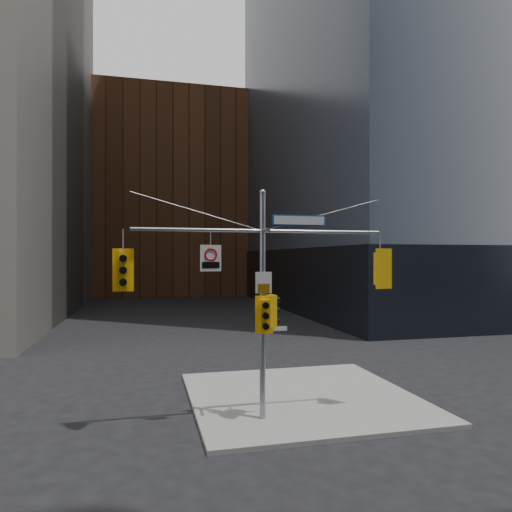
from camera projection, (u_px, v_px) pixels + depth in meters
name	position (u px, v px, depth m)	size (l,w,h in m)	color
ground	(281.00, 449.00, 12.27)	(160.00, 160.00, 0.00)	black
sidewalk_corner	(302.00, 397.00, 16.63)	(8.00, 8.00, 0.15)	gray
podium_ne	(440.00, 277.00, 50.03)	(36.40, 36.40, 6.00)	black
brick_midrise	(169.00, 199.00, 68.65)	(26.00, 20.00, 28.00)	brown
signal_assembly	(263.00, 282.00, 14.22)	(8.00, 0.80, 7.30)	gray
traffic_light_west_arm	(123.00, 270.00, 13.24)	(0.61, 0.48, 1.27)	#FFB70D
traffic_light_east_arm	(380.00, 269.00, 15.19)	(0.63, 0.56, 1.33)	#FFB70D
traffic_light_pole_side	(272.00, 311.00, 14.31)	(0.44, 0.37, 1.01)	#FFB70D
traffic_light_pole_front	(265.00, 315.00, 13.96)	(0.56, 0.48, 1.18)	#FFB70D
street_sign_blade	(299.00, 220.00, 14.52)	(1.79, 0.06, 0.35)	#103F96
regulatory_sign_arm	(211.00, 257.00, 13.82)	(0.64, 0.09, 0.80)	silver
regulatory_sign_pole	(264.00, 283.00, 14.11)	(0.51, 0.08, 0.67)	silver
street_blade_ew	(276.00, 329.00, 14.33)	(0.70, 0.07, 0.14)	silver
street_blade_ns	(259.00, 331.00, 14.66)	(0.05, 0.82, 0.16)	#145926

